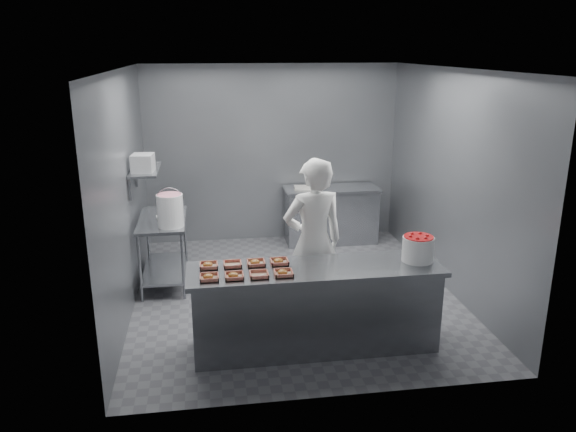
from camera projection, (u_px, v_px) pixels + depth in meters
The scene contains 24 objects.
floor at pixel (294, 293), 7.22m from camera, with size 4.50×4.50×0.00m, color #4C4C51.
ceiling at pixel (295, 69), 6.41m from camera, with size 4.50×4.50×0.00m, color white.
wall_back at pixel (272, 154), 8.94m from camera, with size 4.00×0.04×2.80m, color slate.
wall_left at pixel (125, 194), 6.53m from camera, with size 0.04×4.50×2.80m, color slate.
wall_right at pixel (451, 182), 7.09m from camera, with size 0.04×4.50×2.80m, color slate.
service_counter at pixel (315, 307), 5.81m from camera, with size 2.60×0.70×0.90m.
prep_table at pixel (164, 241), 7.38m from camera, with size 0.60×1.20×0.90m.
back_counter at pixel (331, 215), 9.01m from camera, with size 1.50×0.60×0.90m.
wall_shelf at pixel (145, 170), 7.08m from camera, with size 0.35×0.90×0.03m, color slate.
tray_0 at pixel (209, 277), 5.37m from camera, with size 0.19×0.18×0.06m.
tray_1 at pixel (234, 276), 5.41m from camera, with size 0.19×0.18×0.06m.
tray_2 at pixel (259, 274), 5.44m from camera, with size 0.19×0.18×0.04m.
tray_3 at pixel (283, 273), 5.47m from camera, with size 0.19×0.18×0.06m.
tray_4 at pixel (208, 265), 5.66m from camera, with size 0.19×0.18×0.06m.
tray_5 at pixel (233, 264), 5.70m from camera, with size 0.19×0.18×0.04m.
tray_6 at pixel (256, 263), 5.73m from camera, with size 0.19×0.18×0.06m.
tray_7 at pixel (279, 261), 5.77m from camera, with size 0.19×0.18×0.06m.
worker at pixel (313, 242), 6.24m from camera, with size 0.70×0.46×1.91m, color white.
strawberry_tub at pixel (418, 248), 5.81m from camera, with size 0.32×0.32×0.27m.
glaze_bucket at pixel (170, 210), 6.91m from camera, with size 0.34×0.32×0.50m.
bucket_lid at pixel (169, 216), 7.33m from camera, with size 0.33×0.33×0.03m, color white.
rag at pixel (173, 214), 7.43m from camera, with size 0.14×0.12×0.02m, color #CCB28C.
appliance at pixel (143, 163), 6.87m from camera, with size 0.25×0.29×0.22m, color gray.
paper_stack at pixel (304, 188), 8.81m from camera, with size 0.30×0.22×0.04m, color silver.
Camera 1 is at (-1.06, -6.53, 3.04)m, focal length 35.00 mm.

